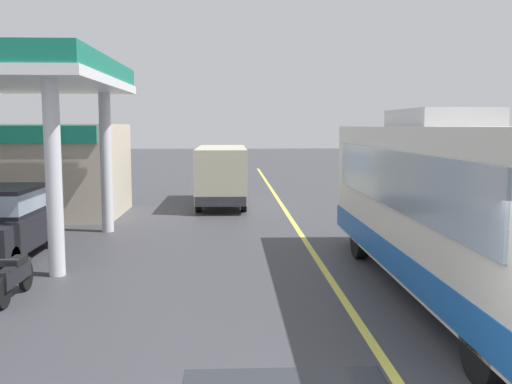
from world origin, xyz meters
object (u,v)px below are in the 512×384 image
(car_at_pump, at_px, (4,219))
(minibus_opposing_lane, at_px, (222,170))
(motorcycle_parked_forecourt, at_px, (15,276))
(coach_bus_main, at_px, (455,209))

(car_at_pump, height_order, minibus_opposing_lane, minibus_opposing_lane)
(motorcycle_parked_forecourt, bearing_deg, coach_bus_main, -1.02)
(coach_bus_main, relative_size, car_at_pump, 2.63)
(coach_bus_main, relative_size, motorcycle_parked_forecourt, 6.13)
(motorcycle_parked_forecourt, bearing_deg, minibus_opposing_lane, 73.87)
(coach_bus_main, bearing_deg, car_at_pump, 160.40)
(car_at_pump, xyz_separation_m, motorcycle_parked_forecourt, (1.50, -3.43, -0.57))
(car_at_pump, xyz_separation_m, minibus_opposing_lane, (5.32, 9.77, 0.46))
(minibus_opposing_lane, height_order, motorcycle_parked_forecourt, minibus_opposing_lane)
(coach_bus_main, relative_size, minibus_opposing_lane, 1.80)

